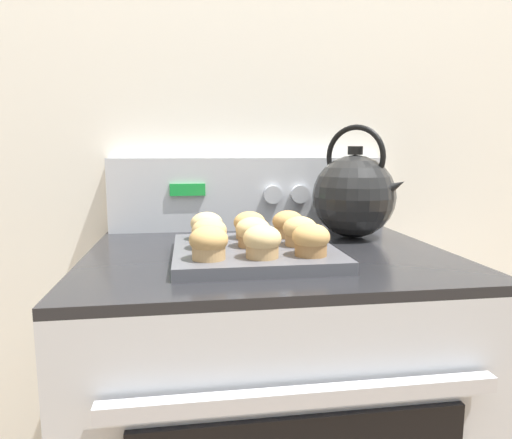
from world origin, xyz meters
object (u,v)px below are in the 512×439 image
muffin_r0_c2 (311,240)px  muffin_r1_c2 (300,231)px  muffin_r1_c1 (253,232)px  muffin_r2_c1 (249,225)px  muffin_r0_c1 (262,242)px  muffin_r2_c2 (288,224)px  muffin_r0_c0 (209,243)px  tea_kettle (354,195)px  muffin_pan (254,252)px  muffin_r1_c0 (209,234)px  muffin_r2_c0 (207,226)px

muffin_r0_c2 → muffin_r1_c2: 0.09m
muffin_r0_c2 → muffin_r1_c1: size_ratio=1.00×
muffin_r1_c2 → muffin_r2_c1: bearing=135.1°
muffin_r0_c1 → muffin_r2_c2: bearing=64.7°
muffin_r0_c0 → tea_kettle: (0.36, 0.27, 0.05)m
tea_kettle → muffin_r0_c0: bearing=-143.3°
muffin_r2_c1 → tea_kettle: tea_kettle is taller
muffin_r1_c2 → muffin_pan: bearing=179.5°
muffin_r0_c1 → muffin_r2_c2: 0.20m
muffin_r0_c2 → muffin_r2_c1: same height
muffin_r0_c0 → muffin_r1_c0: (0.01, 0.09, 0.00)m
muffin_r1_c0 → tea_kettle: size_ratio=0.25×
muffin_pan → muffin_r0_c2: size_ratio=4.58×
muffin_r0_c0 → tea_kettle: tea_kettle is taller
muffin_r0_c1 → muffin_r2_c1: size_ratio=1.00×
muffin_pan → muffin_r0_c0: 0.13m
muffin_r0_c2 → muffin_r2_c0: 0.25m
muffin_r0_c1 → muffin_r1_c0: bearing=134.0°
muffin_r0_c0 → muffin_r2_c2: same height
muffin_r0_c1 → muffin_r2_c2: (0.09, 0.18, 0.00)m
muffin_r2_c1 → muffin_r2_c2: bearing=1.6°
muffin_r2_c0 → muffin_r2_c2: bearing=-0.2°
muffin_r1_c0 → muffin_r2_c1: size_ratio=1.00×
muffin_r0_c0 → muffin_r1_c2: same height
muffin_r1_c1 → muffin_r2_c1: 0.08m
muffin_r0_c2 → tea_kettle: size_ratio=0.25×
muffin_pan → muffin_r2_c1: (0.00, 0.09, 0.04)m
muffin_r0_c0 → tea_kettle: 0.45m
tea_kettle → muffin_r2_c0: bearing=-166.2°
muffin_r1_c0 → muffin_r1_c2: same height
muffin_r0_c0 → muffin_r2_c1: 0.20m
muffin_r1_c0 → muffin_r1_c1: (0.08, 0.00, 0.00)m
muffin_r1_c1 → tea_kettle: 0.33m
muffin_r0_c1 → muffin_r0_c2: bearing=2.1°
muffin_pan → muffin_r2_c0: (-0.09, 0.09, 0.04)m
muffin_r0_c0 → muffin_r1_c0: 0.09m
muffin_r0_c0 → muffin_r1_c2: 0.20m
muffin_pan → tea_kettle: tea_kettle is taller
muffin_r0_c0 → muffin_r1_c0: size_ratio=1.00×
muffin_r0_c1 → muffin_pan: bearing=90.6°
muffin_r0_c0 → muffin_r2_c1: same height
muffin_r0_c0 → muffin_r1_c1: size_ratio=1.00×
muffin_r1_c2 → muffin_r0_c2: bearing=-91.2°
muffin_r2_c0 → muffin_r0_c1: bearing=-64.1°
muffin_r0_c2 → muffin_r0_c1: bearing=-177.9°
muffin_r2_c2 → muffin_r0_c1: bearing=-115.3°
muffin_r0_c2 → muffin_r1_c0: 0.20m
muffin_r1_c0 → muffin_r2_c2: bearing=27.7°
muffin_r0_c2 → muffin_r1_c0: bearing=153.6°
muffin_r0_c0 → muffin_r1_c1: (0.09, 0.09, 0.00)m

